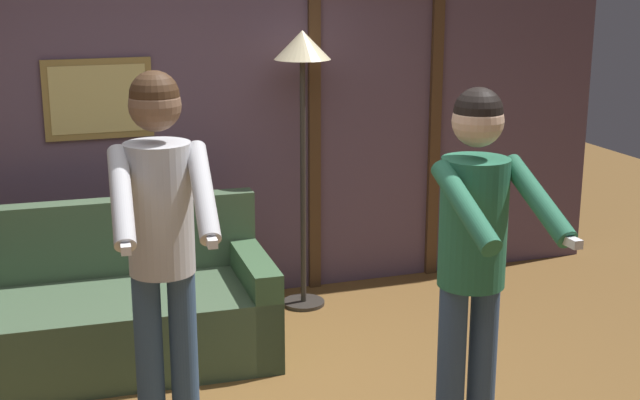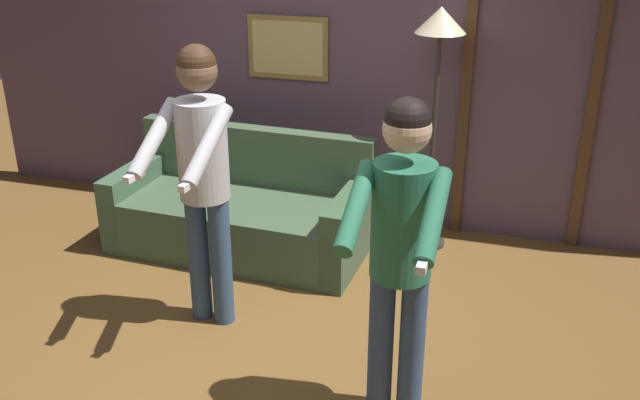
{
  "view_description": "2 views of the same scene",
  "coord_description": "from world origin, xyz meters",
  "px_view_note": "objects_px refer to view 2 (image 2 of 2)",
  "views": [
    {
      "loc": [
        -0.87,
        -3.58,
        2.19
      ],
      "look_at": [
        0.39,
        0.07,
        1.18
      ],
      "focal_mm": 50.0,
      "sensor_mm": 36.0,
      "label": 1
    },
    {
      "loc": [
        1.5,
        -3.27,
        2.52
      ],
      "look_at": [
        0.52,
        -0.07,
        1.07
      ],
      "focal_mm": 40.0,
      "sensor_mm": 36.0,
      "label": 2
    }
  ],
  "objects_px": {
    "couch": "(241,214)",
    "person_standing_right": "(401,237)",
    "person_standing_left": "(202,163)",
    "torchiere_lamp": "(439,47)"
  },
  "relations": [
    {
      "from": "couch",
      "to": "person_standing_right",
      "type": "height_order",
      "value": "person_standing_right"
    },
    {
      "from": "couch",
      "to": "person_standing_left",
      "type": "relative_size",
      "value": 1.1
    },
    {
      "from": "torchiere_lamp",
      "to": "person_standing_left",
      "type": "height_order",
      "value": "torchiere_lamp"
    },
    {
      "from": "torchiere_lamp",
      "to": "person_standing_right",
      "type": "height_order",
      "value": "torchiere_lamp"
    },
    {
      "from": "person_standing_right",
      "to": "torchiere_lamp",
      "type": "bearing_deg",
      "value": 94.15
    },
    {
      "from": "torchiere_lamp",
      "to": "person_standing_left",
      "type": "relative_size",
      "value": 1.03
    },
    {
      "from": "person_standing_left",
      "to": "torchiere_lamp",
      "type": "bearing_deg",
      "value": 52.21
    },
    {
      "from": "torchiere_lamp",
      "to": "person_standing_left",
      "type": "distance_m",
      "value": 1.92
    },
    {
      "from": "couch",
      "to": "person_standing_right",
      "type": "xyz_separation_m",
      "value": [
        1.5,
        -1.54,
        0.75
      ]
    },
    {
      "from": "couch",
      "to": "torchiere_lamp",
      "type": "distance_m",
      "value": 1.9
    }
  ]
}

